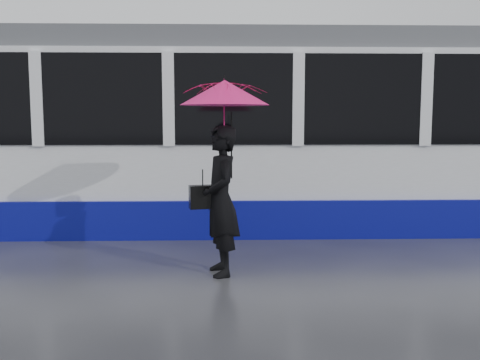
{
  "coord_description": "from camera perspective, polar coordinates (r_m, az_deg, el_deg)",
  "views": [
    {
      "loc": [
        0.05,
        -7.03,
        1.9
      ],
      "look_at": [
        0.25,
        -0.06,
        1.1
      ],
      "focal_mm": 40.0,
      "sensor_mm": 36.0,
      "label": 1
    }
  ],
  "objects": [
    {
      "name": "ground",
      "position": [
        7.29,
        -2.04,
        -8.58
      ],
      "size": [
        90.0,
        90.0,
        0.0
      ],
      "primitive_type": "plane",
      "color": "#29292E",
      "rests_on": "ground"
    },
    {
      "name": "woman",
      "position": [
        6.49,
        -2.05,
        -2.21
      ],
      "size": [
        0.58,
        0.75,
        1.83
      ],
      "primitive_type": "imported",
      "rotation": [
        0.0,
        0.0,
        -1.34
      ],
      "color": "black",
      "rests_on": "ground"
    },
    {
      "name": "rails",
      "position": [
        9.72,
        -1.96,
        -4.68
      ],
      "size": [
        34.0,
        1.51,
        0.02
      ],
      "color": "#3F3D38",
      "rests_on": "ground"
    },
    {
      "name": "handbag",
      "position": [
        6.51,
        -3.99,
        -1.81
      ],
      "size": [
        0.35,
        0.21,
        0.46
      ],
      "rotation": [
        0.0,
        0.0,
        0.23
      ],
      "color": "black",
      "rests_on": "ground"
    },
    {
      "name": "tram",
      "position": [
        9.82,
        -15.6,
        4.77
      ],
      "size": [
        26.0,
        2.56,
        3.35
      ],
      "color": "white",
      "rests_on": "ground"
    },
    {
      "name": "umbrella",
      "position": [
        6.41,
        -1.64,
        7.44
      ],
      "size": [
        1.29,
        1.29,
        1.23
      ],
      "rotation": [
        0.0,
        0.0,
        0.23
      ],
      "color": "#E11360",
      "rests_on": "ground"
    }
  ]
}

